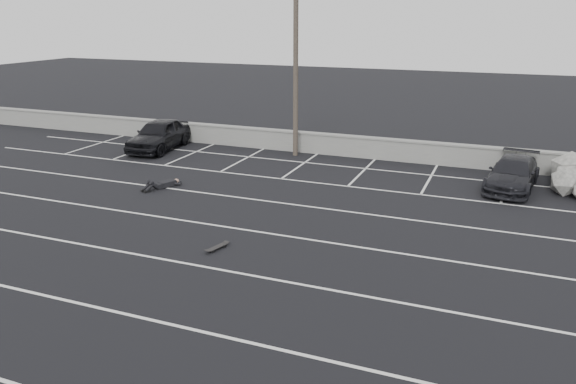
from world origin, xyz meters
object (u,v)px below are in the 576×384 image
at_px(person, 167,181).
at_px(skateboard, 217,247).
at_px(utility_pole, 296,62).
at_px(car_right, 513,174).
at_px(car_left, 159,135).

xyz_separation_m(person, skateboard, (5.07, -4.99, -0.15)).
bearing_deg(utility_pole, skateboard, -80.28).
relative_size(car_right, utility_pole, 0.47).
bearing_deg(skateboard, car_right, 65.97).
xyz_separation_m(car_left, person, (4.08, -5.51, -0.57)).
xyz_separation_m(utility_pole, skateboard, (2.05, -11.97, -4.57)).
bearing_deg(car_left, person, -59.39).
distance_m(car_left, person, 6.88).
height_order(utility_pole, person, utility_pole).
bearing_deg(car_right, skateboard, -121.79).
height_order(person, skateboard, person).
bearing_deg(skateboard, person, 150.77).
height_order(car_left, skateboard, car_left).
relative_size(car_right, person, 1.80).
distance_m(car_right, person, 14.20).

